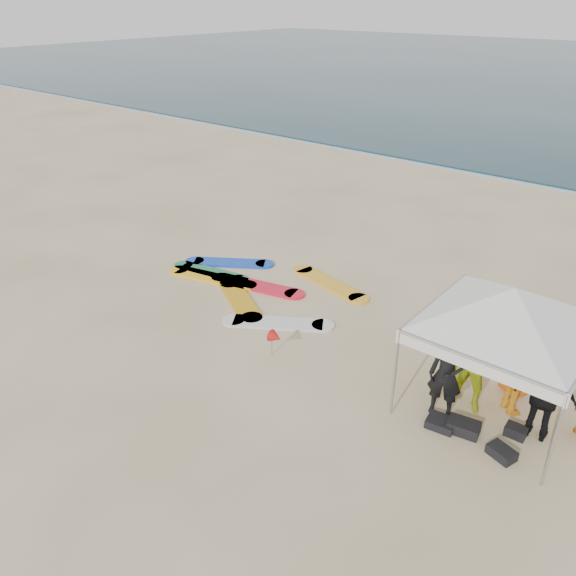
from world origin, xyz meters
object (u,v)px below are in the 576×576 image
at_px(person_orange_a, 520,371).
at_px(person_black_b, 545,397).
at_px(person_yellow, 473,364).
at_px(marker_pennant, 276,337).
at_px(canopy_tent, 515,288).
at_px(person_orange_b, 521,357).
at_px(person_black_a, 446,375).
at_px(surfboard_spread, 251,286).

height_order(person_orange_a, person_black_b, person_orange_a).
relative_size(person_yellow, person_orange_a, 1.07).
height_order(person_black_b, marker_pennant, person_black_b).
relative_size(canopy_tent, marker_pennant, 6.10).
xyz_separation_m(person_yellow, person_orange_b, (0.55, 1.04, -0.17)).
distance_m(person_black_a, person_yellow, 0.56).
bearing_deg(person_black_a, person_yellow, 45.97).
xyz_separation_m(person_black_a, marker_pennant, (-3.58, -0.55, -0.37)).
distance_m(person_orange_b, surfboard_spread, 7.09).
xyz_separation_m(person_yellow, canopy_tent, (0.38, 0.28, 1.58)).
bearing_deg(person_yellow, person_orange_a, 41.33).
bearing_deg(person_orange_b, canopy_tent, 77.93).
bearing_deg(person_yellow, person_black_a, -110.45).
height_order(person_orange_b, canopy_tent, canopy_tent).
bearing_deg(person_orange_b, person_black_a, 61.88).
bearing_deg(person_black_b, person_orange_b, -59.56).
relative_size(person_orange_a, surfboard_spread, 0.34).
distance_m(person_yellow, person_orange_b, 1.19).
relative_size(person_black_b, person_orange_b, 1.08).
bearing_deg(person_yellow, person_orange_b, 72.65).
height_order(person_orange_b, marker_pennant, person_orange_b).
distance_m(canopy_tent, marker_pennant, 4.90).
distance_m(person_orange_b, marker_pennant, 4.89).
relative_size(person_black_b, marker_pennant, 2.72).
bearing_deg(person_black_b, person_orange_a, -41.99).
height_order(person_black_b, surfboard_spread, person_black_b).
bearing_deg(marker_pennant, canopy_tent, 17.17).
bearing_deg(person_black_b, person_yellow, -5.63).
distance_m(person_orange_a, person_orange_b, 0.64).
relative_size(person_black_a, person_orange_b, 1.08).
distance_m(person_black_b, canopy_tent, 1.95).
relative_size(person_black_a, marker_pennant, 2.72).
height_order(person_black_a, person_yellow, person_yellow).
distance_m(person_yellow, marker_pennant, 4.03).
bearing_deg(canopy_tent, surfboard_spread, 173.62).
distance_m(person_black_a, person_black_b, 1.66).
bearing_deg(person_black_b, surfboard_spread, -13.35).
bearing_deg(person_black_a, canopy_tent, 35.75).
bearing_deg(person_orange_b, person_yellow, 62.87).
xyz_separation_m(person_black_a, person_black_b, (1.59, 0.48, 0.00)).
xyz_separation_m(person_black_a, surfboard_spread, (-6.21, 1.53, -0.83)).
xyz_separation_m(person_orange_b, canopy_tent, (-0.17, -0.76, 1.75)).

